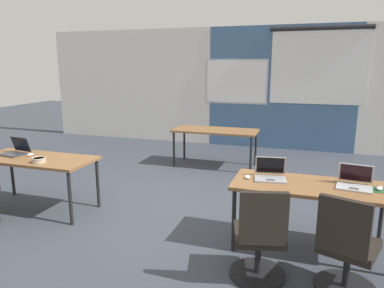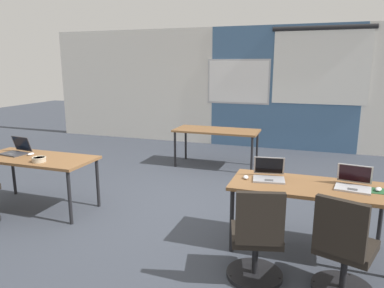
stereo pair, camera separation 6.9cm
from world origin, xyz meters
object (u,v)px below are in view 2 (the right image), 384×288
at_px(mouse_near_right_end, 378,189).
at_px(desk_near_left, 36,161).
at_px(mouse_near_left_end, 31,154).
at_px(laptop_near_right_inner, 269,175).
at_px(desk_near_right, 309,191).
at_px(chair_near_right_inner, 256,243).
at_px(laptop_near_left_end, 16,150).
at_px(laptop_near_right_end, 353,183).
at_px(desk_far_center, 217,133).
at_px(chair_near_right_end, 343,255).
at_px(mouse_near_right_inner, 246,177).
at_px(snack_bowl, 39,159).

bearing_deg(mouse_near_right_end, desk_near_left, -179.56).
bearing_deg(desk_near_left, mouse_near_left_end, 157.38).
height_order(desk_near_left, laptop_near_right_inner, laptop_near_right_inner).
bearing_deg(mouse_near_left_end, desk_near_right, -0.90).
xyz_separation_m(chair_near_right_inner, laptop_near_left_end, (-3.48, 0.82, 0.39)).
height_order(laptop_near_right_end, mouse_near_right_end, laptop_near_right_end).
xyz_separation_m(desk_far_center, chair_near_right_inner, (1.34, -3.55, -0.28)).
xyz_separation_m(desk_near_right, mouse_near_right_end, (0.64, 0.03, 0.08)).
height_order(desk_near_right, laptop_near_right_end, laptop_near_right_end).
bearing_deg(chair_near_right_inner, desk_near_right, -133.07).
xyz_separation_m(mouse_near_right_end, chair_near_right_end, (-0.33, -0.75, -0.36)).
relative_size(laptop_near_right_end, mouse_near_right_end, 3.29).
distance_m(laptop_near_left_end, mouse_near_left_end, 0.26).
relative_size(chair_near_right_inner, laptop_near_right_end, 2.48).
relative_size(mouse_near_right_inner, mouse_near_right_end, 0.97).
bearing_deg(laptop_near_right_inner, chair_near_right_inner, -97.35).
bearing_deg(desk_near_left, desk_far_center, 57.99).
distance_m(mouse_near_right_inner, laptop_near_left_end, 3.23).
bearing_deg(laptop_near_right_inner, mouse_near_left_end, 172.10).
xyz_separation_m(mouse_near_right_inner, laptop_near_left_end, (-3.23, 0.07, 0.03)).
distance_m(desk_near_left, chair_near_right_inner, 3.19).
bearing_deg(chair_near_right_end, desk_near_right, -47.54).
height_order(mouse_near_right_inner, snack_bowl, snack_bowl).
distance_m(chair_near_right_inner, chair_near_right_end, 0.72).
distance_m(chair_near_right_end, snack_bowl, 3.65).
xyz_separation_m(desk_near_left, chair_near_right_end, (3.81, -0.72, -0.28)).
height_order(mouse_near_right_inner, mouse_near_left_end, same).
relative_size(desk_near_right, desk_far_center, 1.00).
bearing_deg(desk_near_left, laptop_near_left_end, 170.55).
relative_size(desk_near_right, laptop_near_right_inner, 4.32).
relative_size(laptop_near_left_end, chair_near_right_end, 0.40).
bearing_deg(desk_near_right, laptop_near_right_end, 7.66).
height_order(desk_far_center, chair_near_right_end, chair_near_right_end).
xyz_separation_m(mouse_near_right_inner, mouse_near_right_end, (1.30, 0.03, 0.00)).
bearing_deg(laptop_near_right_inner, laptop_near_left_end, 171.95).
relative_size(desk_near_left, desk_near_right, 1.00).
height_order(laptop_near_right_end, snack_bowl, laptop_near_right_end).
distance_m(desk_far_center, mouse_near_right_end, 3.66).
xyz_separation_m(desk_near_left, desk_near_right, (3.50, 0.00, 0.00)).
distance_m(mouse_near_left_end, chair_near_right_end, 4.04).
bearing_deg(laptop_near_right_end, mouse_near_left_end, -172.05).
height_order(desk_far_center, chair_near_right_inner, chair_near_right_inner).
height_order(desk_near_right, laptop_near_left_end, laptop_near_left_end).
bearing_deg(mouse_near_right_inner, snack_bowl, -176.14).
bearing_deg(mouse_near_left_end, mouse_near_right_inner, -1.13).
distance_m(mouse_near_right_inner, mouse_near_right_end, 1.30).
distance_m(laptop_near_right_inner, mouse_near_right_inner, 0.25).
bearing_deg(snack_bowl, mouse_near_right_end, 3.06).
bearing_deg(chair_near_right_inner, desk_far_center, -83.67).
height_order(desk_near_right, mouse_near_right_end, mouse_near_right_end).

